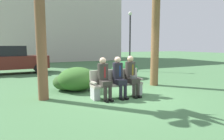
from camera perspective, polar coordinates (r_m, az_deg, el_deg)
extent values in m
plane|color=#457245|center=(6.78, 3.66, -7.29)|extent=(80.00, 80.00, 0.00)
cube|color=#B7AD9E|center=(6.45, 1.53, -4.24)|extent=(1.77, 0.44, 0.07)
cube|color=#B7AD9E|center=(6.58, 0.79, -1.72)|extent=(1.77, 0.06, 0.45)
cube|color=#B7AD9E|center=(6.10, -5.55, -3.65)|extent=(0.08, 0.44, 0.06)
cube|color=#B7AD9E|center=(6.85, 7.84, -2.49)|extent=(0.08, 0.44, 0.06)
cube|color=#BABABA|center=(6.20, -4.99, -6.88)|extent=(0.20, 0.37, 0.38)
cube|color=#BABABA|center=(6.88, 7.37, -5.48)|extent=(0.20, 0.37, 0.38)
cube|color=#38332D|center=(6.07, -2.00, -3.86)|extent=(0.32, 0.38, 0.16)
cylinder|color=#38332D|center=(5.94, -1.96, -7.14)|extent=(0.11, 0.11, 0.45)
cylinder|color=#38332D|center=(6.00, -0.55, -6.98)|extent=(0.11, 0.11, 0.45)
cube|color=black|center=(5.93, -1.72, -9.05)|extent=(0.09, 0.22, 0.07)
cube|color=black|center=(6.00, -0.30, -8.87)|extent=(0.09, 0.22, 0.07)
cylinder|color=#38332D|center=(6.19, -2.71, -0.64)|extent=(0.34, 0.34, 0.54)
cube|color=maroon|center=(6.04, -2.11, -0.65)|extent=(0.05, 0.01, 0.35)
sphere|color=beige|center=(6.15, -2.73, 2.73)|extent=(0.21, 0.21, 0.21)
cube|color=#23232D|center=(6.30, 2.44, -3.47)|extent=(0.32, 0.38, 0.16)
cylinder|color=#23232D|center=(6.16, 2.60, -6.61)|extent=(0.11, 0.11, 0.45)
cylinder|color=#23232D|center=(6.23, 3.90, -6.45)|extent=(0.11, 0.11, 0.45)
cube|color=black|center=(6.16, 2.85, -8.45)|extent=(0.09, 0.22, 0.07)
cube|color=black|center=(6.23, 4.16, -8.26)|extent=(0.09, 0.22, 0.07)
cylinder|color=#23232D|center=(6.41, 1.66, -0.31)|extent=(0.34, 0.34, 0.55)
cube|color=navy|center=(6.26, 2.35, -0.31)|extent=(0.05, 0.01, 0.35)
sphere|color=beige|center=(6.37, 1.68, 3.00)|extent=(0.21, 0.21, 0.21)
cube|color=#38332D|center=(6.53, 6.19, -3.11)|extent=(0.32, 0.38, 0.16)
cylinder|color=#38332D|center=(6.39, 6.44, -6.13)|extent=(0.11, 0.11, 0.45)
cylinder|color=#38332D|center=(6.48, 7.64, -5.97)|extent=(0.11, 0.11, 0.45)
cube|color=black|center=(6.39, 6.70, -7.90)|extent=(0.09, 0.22, 0.07)
cube|color=black|center=(6.48, 7.91, -7.72)|extent=(0.09, 0.22, 0.07)
cylinder|color=#38332D|center=(6.64, 5.37, -0.01)|extent=(0.34, 0.34, 0.57)
cube|color=olive|center=(6.50, 6.12, 0.00)|extent=(0.05, 0.01, 0.36)
sphere|color=tan|center=(6.60, 5.41, 3.26)|extent=(0.21, 0.21, 0.21)
cylinder|color=#5D5D5D|center=(6.49, 6.28, -2.05)|extent=(0.24, 0.24, 0.09)
cylinder|color=brown|center=(8.44, 12.60, 10.09)|extent=(0.34, 0.34, 4.29)
cylinder|color=brown|center=(6.36, -20.16, 9.36)|extent=(0.31, 0.31, 3.96)
ellipsoid|color=#297336|center=(10.21, 3.82, 0.14)|extent=(1.42, 1.30, 0.89)
ellipsoid|color=#356428|center=(7.43, -10.17, -2.59)|extent=(1.43, 1.31, 0.89)
ellipsoid|color=#355828|center=(7.62, -13.25, -3.42)|extent=(1.01, 0.93, 0.63)
cube|color=#591E19|center=(13.15, -26.80, 2.09)|extent=(3.93, 1.64, 0.76)
cube|color=black|center=(13.12, -27.63, 5.01)|extent=(1.73, 1.40, 0.60)
cylinder|color=black|center=(14.03, -21.15, 1.09)|extent=(0.64, 0.15, 0.64)
cylinder|color=black|center=(12.48, -20.43, 0.42)|extent=(0.64, 0.15, 0.64)
cylinder|color=black|center=(13.18, 5.29, 7.81)|extent=(0.10, 0.10, 3.69)
sphere|color=white|center=(13.35, 5.39, 16.27)|extent=(0.24, 0.24, 0.24)
cube|color=#C0B3AB|center=(24.82, -15.82, 15.33)|extent=(13.02, 8.02, 10.64)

